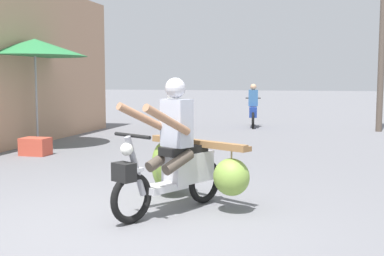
{
  "coord_description": "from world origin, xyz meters",
  "views": [
    {
      "loc": [
        2.0,
        -4.72,
        1.57
      ],
      "look_at": [
        0.37,
        1.65,
        0.9
      ],
      "focal_mm": 45.57,
      "sensor_mm": 36.0,
      "label": 1
    }
  ],
  "objects_px": {
    "motorbike_main_loaded": "(180,162)",
    "produce_crate": "(35,146)",
    "market_umbrella_near_shop": "(35,48)",
    "utility_pole": "(383,19)",
    "motorbike_distant_ahead_left": "(172,110)",
    "motorbike_distant_ahead_right": "(253,110)"
  },
  "relations": [
    {
      "from": "motorbike_distant_ahead_right",
      "to": "market_umbrella_near_shop",
      "type": "distance_m",
      "value": 7.36
    },
    {
      "from": "motorbike_distant_ahead_left",
      "to": "motorbike_main_loaded",
      "type": "bearing_deg",
      "value": -72.73
    },
    {
      "from": "motorbike_main_loaded",
      "to": "produce_crate",
      "type": "distance_m",
      "value": 4.97
    },
    {
      "from": "motorbike_distant_ahead_left",
      "to": "motorbike_distant_ahead_right",
      "type": "distance_m",
      "value": 2.61
    },
    {
      "from": "motorbike_main_loaded",
      "to": "produce_crate",
      "type": "bearing_deg",
      "value": 142.65
    },
    {
      "from": "produce_crate",
      "to": "utility_pole",
      "type": "bearing_deg",
      "value": 41.5
    },
    {
      "from": "utility_pole",
      "to": "market_umbrella_near_shop",
      "type": "bearing_deg",
      "value": -145.99
    },
    {
      "from": "produce_crate",
      "to": "market_umbrella_near_shop",
      "type": "bearing_deg",
      "value": 119.93
    },
    {
      "from": "motorbike_distant_ahead_left",
      "to": "utility_pole",
      "type": "bearing_deg",
      "value": 5.03
    },
    {
      "from": "market_umbrella_near_shop",
      "to": "utility_pole",
      "type": "bearing_deg",
      "value": 34.01
    },
    {
      "from": "produce_crate",
      "to": "motorbike_distant_ahead_left",
      "type": "bearing_deg",
      "value": 79.15
    },
    {
      "from": "produce_crate",
      "to": "utility_pole",
      "type": "height_order",
      "value": "utility_pole"
    },
    {
      "from": "motorbike_distant_ahead_right",
      "to": "produce_crate",
      "type": "height_order",
      "value": "motorbike_distant_ahead_right"
    },
    {
      "from": "motorbike_distant_ahead_left",
      "to": "utility_pole",
      "type": "xyz_separation_m",
      "value": [
        6.24,
        0.55,
        2.73
      ]
    },
    {
      "from": "motorbike_distant_ahead_left",
      "to": "utility_pole",
      "type": "distance_m",
      "value": 6.83
    },
    {
      "from": "motorbike_distant_ahead_right",
      "to": "utility_pole",
      "type": "xyz_separation_m",
      "value": [
        3.79,
        -0.36,
        2.73
      ]
    },
    {
      "from": "market_umbrella_near_shop",
      "to": "produce_crate",
      "type": "relative_size",
      "value": 4.4
    },
    {
      "from": "motorbike_main_loaded",
      "to": "utility_pole",
      "type": "bearing_deg",
      "value": 70.16
    },
    {
      "from": "motorbike_main_loaded",
      "to": "motorbike_distant_ahead_right",
      "type": "xyz_separation_m",
      "value": [
        -0.35,
        9.9,
        0.04
      ]
    },
    {
      "from": "produce_crate",
      "to": "motorbike_distant_ahead_right",
      "type": "bearing_deg",
      "value": 62.47
    },
    {
      "from": "market_umbrella_near_shop",
      "to": "utility_pole",
      "type": "relative_size",
      "value": 0.37
    },
    {
      "from": "market_umbrella_near_shop",
      "to": "motorbike_distant_ahead_left",
      "type": "bearing_deg",
      "value": 69.82
    }
  ]
}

